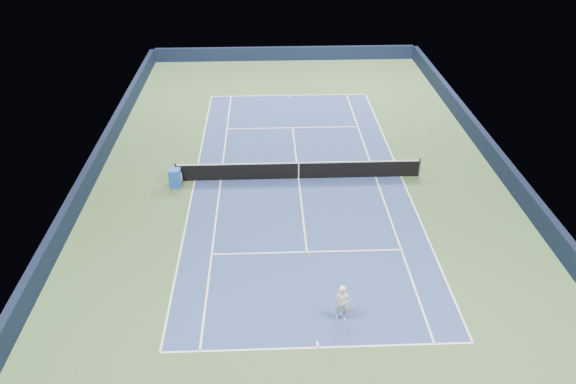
{
  "coord_description": "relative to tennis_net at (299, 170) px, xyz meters",
  "views": [
    {
      "loc": [
        -1.62,
        -25.74,
        14.82
      ],
      "look_at": [
        -0.68,
        -3.0,
        1.0
      ],
      "focal_mm": 35.0,
      "sensor_mm": 36.0,
      "label": 1
    }
  ],
  "objects": [
    {
      "name": "sideline_singles_left",
      "position": [
        -4.12,
        0.0,
        -0.5
      ],
      "size": [
        0.08,
        23.77,
        0.0
      ],
      "primitive_type": "cube",
      "color": "white",
      "rests_on": "ground"
    },
    {
      "name": "tennis_net",
      "position": [
        0.0,
        0.0,
        0.0
      ],
      "size": [
        12.9,
        0.1,
        1.07
      ],
      "color": "black",
      "rests_on": "ground"
    },
    {
      "name": "ground",
      "position": [
        0.0,
        0.0,
        -0.5
      ],
      "size": [
        40.0,
        40.0,
        0.0
      ],
      "primitive_type": "plane",
      "color": "#38552E",
      "rests_on": "ground"
    },
    {
      "name": "center_service_line",
      "position": [
        0.0,
        0.0,
        -0.5
      ],
      "size": [
        0.08,
        12.8,
        0.0
      ],
      "primitive_type": "cube",
      "color": "white",
      "rests_on": "ground"
    },
    {
      "name": "sideline_doubles_right",
      "position": [
        5.49,
        0.0,
        -0.5
      ],
      "size": [
        0.08,
        23.77,
        0.0
      ],
      "primitive_type": "cube",
      "color": "white",
      "rests_on": "ground"
    },
    {
      "name": "baseline_far",
      "position": [
        0.0,
        11.88,
        -0.5
      ],
      "size": [
        10.97,
        0.08,
        0.0
      ],
      "primitive_type": "cube",
      "color": "white",
      "rests_on": "ground"
    },
    {
      "name": "wall_left",
      "position": [
        -10.82,
        0.0,
        0.05
      ],
      "size": [
        0.35,
        40.0,
        1.1
      ],
      "primitive_type": "cube",
      "color": "black",
      "rests_on": "ground"
    },
    {
      "name": "center_mark_far",
      "position": [
        0.0,
        11.73,
        -0.5
      ],
      "size": [
        0.08,
        0.3,
        0.0
      ],
      "primitive_type": "cube",
      "color": "white",
      "rests_on": "ground"
    },
    {
      "name": "wall_right",
      "position": [
        10.82,
        0.0,
        0.05
      ],
      "size": [
        0.35,
        40.0,
        1.1
      ],
      "primitive_type": "cube",
      "color": "black",
      "rests_on": "ground"
    },
    {
      "name": "tennis_player",
      "position": [
        0.98,
        -10.52,
        0.27
      ],
      "size": [
        0.77,
        1.28,
        2.82
      ],
      "color": "silver",
      "rests_on": "ground"
    },
    {
      "name": "sponsor_cube",
      "position": [
        -6.4,
        -0.51,
        -0.02
      ],
      "size": [
        0.63,
        0.56,
        0.97
      ],
      "color": "#1D4AB2",
      "rests_on": "ground"
    },
    {
      "name": "baseline_near",
      "position": [
        0.0,
        -11.88,
        -0.5
      ],
      "size": [
        10.97,
        0.08,
        0.0
      ],
      "primitive_type": "cube",
      "color": "white",
      "rests_on": "ground"
    },
    {
      "name": "service_line_near",
      "position": [
        0.0,
        -6.4,
        -0.5
      ],
      "size": [
        8.23,
        0.08,
        0.0
      ],
      "primitive_type": "cube",
      "color": "white",
      "rests_on": "ground"
    },
    {
      "name": "center_mark_near",
      "position": [
        0.0,
        -11.73,
        -0.5
      ],
      "size": [
        0.08,
        0.3,
        0.0
      ],
      "primitive_type": "cube",
      "color": "white",
      "rests_on": "ground"
    },
    {
      "name": "sideline_singles_right",
      "position": [
        4.12,
        0.0,
        -0.5
      ],
      "size": [
        0.08,
        23.77,
        0.0
      ],
      "primitive_type": "cube",
      "color": "white",
      "rests_on": "ground"
    },
    {
      "name": "court_surface",
      "position": [
        0.0,
        0.0,
        -0.5
      ],
      "size": [
        10.97,
        23.77,
        0.01
      ],
      "primitive_type": "cube",
      "color": "navy",
      "rests_on": "ground"
    },
    {
      "name": "wall_far",
      "position": [
        0.0,
        19.82,
        0.05
      ],
      "size": [
        22.0,
        0.35,
        1.1
      ],
      "primitive_type": "cube",
      "color": "black",
      "rests_on": "ground"
    },
    {
      "name": "sideline_doubles_left",
      "position": [
        -5.49,
        0.0,
        -0.5
      ],
      "size": [
        0.08,
        23.77,
        0.0
      ],
      "primitive_type": "cube",
      "color": "white",
      "rests_on": "ground"
    },
    {
      "name": "service_line_far",
      "position": [
        0.0,
        6.4,
        -0.5
      ],
      "size": [
        8.23,
        0.08,
        0.0
      ],
      "primitive_type": "cube",
      "color": "white",
      "rests_on": "ground"
    }
  ]
}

